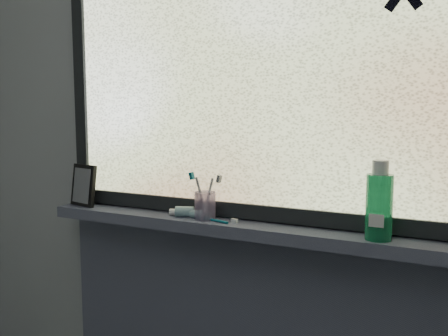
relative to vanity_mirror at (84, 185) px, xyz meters
name	(u,v)px	position (x,y,z in m)	size (l,w,h in m)	color
wall_back	(271,151)	(0.73, 0.08, 0.15)	(3.00, 0.01, 2.50)	#9EA3A8
windowsill	(261,231)	(0.73, 0.01, -0.10)	(1.62, 0.14, 0.04)	#4D5167
window_pane	(269,64)	(0.73, 0.06, 0.43)	(1.50, 0.01, 1.00)	silver
frame_bottom	(267,213)	(0.73, 0.06, -0.05)	(1.60, 0.03, 0.05)	black
frame_left	(81,72)	(-0.05, 0.06, 0.43)	(0.05, 0.03, 1.10)	black
vanity_mirror	(84,185)	(0.00, 0.00, 0.00)	(0.13, 0.06, 0.16)	black
toothpaste_tube	(190,212)	(0.47, 0.00, -0.06)	(0.20, 0.04, 0.04)	silver
toothbrush_cup	(205,205)	(0.53, 0.00, -0.03)	(0.07, 0.07, 0.09)	#A990BF
toothbrush_lying	(210,219)	(0.56, -0.01, -0.07)	(0.18, 0.02, 0.01)	#0C6074
mouthwash_bottle	(379,200)	(1.09, -0.01, 0.03)	(0.07, 0.07, 0.19)	#1E9D5E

